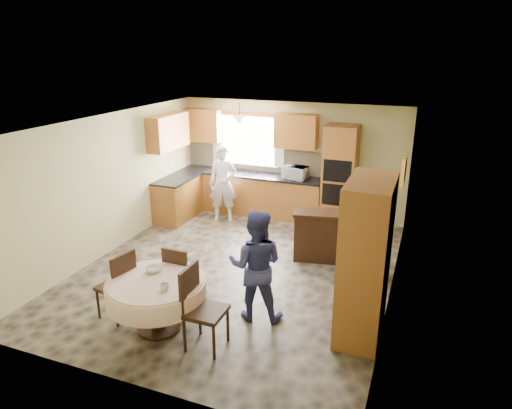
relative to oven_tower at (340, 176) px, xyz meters
The scene contains 36 objects.
floor 3.11m from the oven_tower, 113.15° to the right, with size 5.00×6.00×0.01m, color #70644E.
ceiling 3.26m from the oven_tower, 113.15° to the right, with size 5.00×6.00×0.01m, color white.
wall_back 1.21m from the oven_tower, 164.91° to the left, with size 5.00×0.02×2.50m, color tan.
wall_front 5.81m from the oven_tower, 101.43° to the right, with size 5.00×0.02×2.50m, color tan.
wall_left 4.54m from the oven_tower, 143.61° to the right, with size 0.02×6.00×2.50m, color tan.
wall_right 3.02m from the oven_tower, 63.35° to the right, with size 0.02×6.00×2.50m, color tan.
window 2.24m from the oven_tower, behind, with size 1.40×0.03×1.10m, color white.
curtain_left 2.97m from the oven_tower, behind, with size 0.22×0.02×1.15m, color white.
curtain_right 1.54m from the oven_tower, behind, with size 0.22×0.02×1.15m, color white.
base_cab_back 2.09m from the oven_tower, behind, with size 3.30×0.60×0.88m, color #B86A31.
counter_back 2.01m from the oven_tower, behind, with size 3.30×0.64×0.04m, color black.
base_cab_left 3.52m from the oven_tower, 165.12° to the right, with size 0.60×1.20×0.88m, color #B86A31.
counter_left 3.47m from the oven_tower, 165.12° to the right, with size 0.64×1.20×0.04m, color black.
backsplash 2.03m from the oven_tower, behind, with size 3.30×0.02×0.55m, color tan.
wall_cab_left 3.31m from the oven_tower, behind, with size 0.85×0.33×0.72m, color #CC7333.
wall_cab_right 1.32m from the oven_tower, behind, with size 0.90×0.33×0.72m, color #CC7333.
wall_cab_side 3.70m from the oven_tower, 165.67° to the right, with size 0.33×1.20×0.72m, color #CC7333.
oven_tower is the anchor object (origin of this frame).
oven_upper 0.37m from the oven_tower, 90.00° to the right, with size 0.56×0.01×0.45m, color black.
oven_lower 0.44m from the oven_tower, 90.00° to the right, with size 0.56×0.01×0.45m, color black.
pendant 2.40m from the oven_tower, behind, with size 0.36×0.36×0.18m, color beige.
sideboard 1.87m from the oven_tower, 84.99° to the right, with size 1.17×0.48×0.84m, color #361E0E.
space_heater 2.54m from the oven_tower, 64.15° to the right, with size 0.38×0.27×0.53m, color black.
cupboard 3.89m from the oven_tower, 74.04° to the right, with size 0.55×1.10×2.10m, color #B86A31.
dining_table 4.91m from the oven_tower, 107.29° to the right, with size 1.30×1.30×0.74m.
chair_left 5.08m from the oven_tower, 114.21° to the right, with size 0.51×0.51×1.00m.
chair_back 4.34m from the oven_tower, 109.95° to the right, with size 0.41×0.41×0.95m.
chair_right 4.85m from the oven_tower, 99.20° to the right, with size 0.47×0.47×1.08m.
framed_picture 2.20m from the oven_tower, 51.10° to the right, with size 0.06×0.54×0.45m.
microwave 0.95m from the oven_tower, behind, with size 0.50×0.34×0.28m, color silver.
person_sink 2.46m from the oven_tower, 165.22° to the right, with size 0.60×0.39×1.64m, color silver.
person_dining 3.94m from the oven_tower, 95.11° to the right, with size 0.77×0.60×1.59m, color navy.
bowl_sideboard 1.78m from the oven_tower, 97.67° to the right, with size 0.20×0.20×0.05m, color #B2B2B2.
bottle_sideboard 1.83m from the oven_tower, 73.64° to the right, with size 0.12×0.12×0.30m, color silver.
cup_table 5.01m from the oven_tower, 103.91° to the right, with size 0.11×0.11×0.09m, color #B2B2B2.
bowl_table 4.76m from the oven_tower, 109.77° to the right, with size 0.21×0.21×0.07m, color #B2B2B2.
Camera 1 is at (2.80, -6.41, 3.60)m, focal length 32.00 mm.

